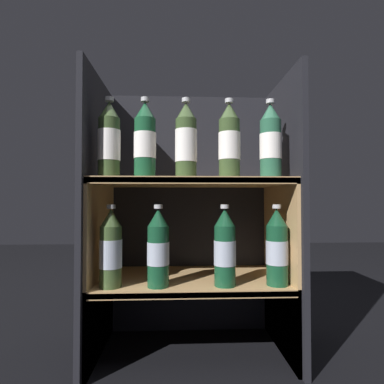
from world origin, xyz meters
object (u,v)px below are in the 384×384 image
bottle_lower_front_3 (277,248)px  bottle_upper_front_4 (271,143)px  bottle_upper_front_1 (145,142)px  bottle_lower_front_2 (225,249)px  bottle_upper_front_0 (109,142)px  bottle_upper_front_3 (229,142)px  bottle_lower_front_1 (158,249)px  bottle_lower_front_0 (111,250)px  bottle_upper_front_2 (186,142)px

bottle_lower_front_3 → bottle_upper_front_4: bearing=-180.0°
bottle_upper_front_1 → bottle_lower_front_2: 0.46m
bottle_upper_front_0 → bottle_upper_front_3: (0.41, 0.00, 0.00)m
bottle_upper_front_4 → bottle_lower_front_1: size_ratio=1.00×
bottle_lower_front_1 → bottle_lower_front_2: bearing=-0.0°
bottle_upper_front_1 → bottle_lower_front_0: 0.39m
bottle_upper_front_2 → bottle_lower_front_0: size_ratio=1.00×
bottle_upper_front_3 → bottle_lower_front_0: 0.55m
bottle_upper_front_2 → bottle_lower_front_2: bottle_upper_front_2 is taller
bottle_upper_front_2 → bottle_upper_front_4: 0.30m
bottle_upper_front_3 → bottle_lower_front_3: (0.17, 0.00, -0.37)m
bottle_lower_front_0 → bottle_lower_front_2: (0.39, -0.00, 0.00)m
bottle_lower_front_0 → bottle_lower_front_2: size_ratio=1.00×
bottle_upper_front_4 → bottle_lower_front_0: size_ratio=1.00×
bottle_upper_front_0 → bottle_lower_front_3: 0.69m
bottle_upper_front_4 → bottle_lower_front_2: 0.40m
bottle_upper_front_4 → bottle_lower_front_2: bottle_upper_front_4 is taller
bottle_lower_front_0 → bottle_lower_front_3: size_ratio=1.00×
bottle_lower_front_0 → bottle_lower_front_1: same height
bottle_lower_front_1 → bottle_lower_front_3: size_ratio=1.00×
bottle_upper_front_3 → bottle_lower_front_1: bearing=180.0°
bottle_lower_front_0 → bottle_lower_front_3: same height
bottle_upper_front_3 → bottle_lower_front_3: bottle_upper_front_3 is taller
bottle_lower_front_1 → bottle_upper_front_1: bearing=180.0°
bottle_lower_front_2 → bottle_lower_front_3: size_ratio=1.00×
bottle_lower_front_0 → bottle_upper_front_3: bearing=0.0°
bottle_lower_front_3 → bottle_upper_front_2: bearing=-180.0°
bottle_upper_front_3 → bottle_lower_front_2: 0.37m
bottle_upper_front_0 → bottle_upper_front_1: (0.12, 0.00, 0.00)m
bottle_upper_front_3 → bottle_lower_front_1: bottle_upper_front_3 is taller
bottle_upper_front_3 → bottle_lower_front_1: (-0.25, 0.00, -0.37)m
bottle_upper_front_2 → bottle_upper_front_3: (0.15, 0.00, 0.00)m
bottle_upper_front_2 → bottle_lower_front_3: 0.48m
bottle_upper_front_4 → bottle_upper_front_1: bearing=180.0°
bottle_lower_front_2 → bottle_upper_front_4: bearing=0.0°
bottle_upper_front_2 → bottle_lower_front_1: bottle_upper_front_2 is taller
bottle_upper_front_1 → bottle_lower_front_3: 0.59m
bottle_upper_front_0 → bottle_lower_front_0: 0.37m
bottle_upper_front_0 → bottle_lower_front_0: (0.01, 0.00, -0.37)m
bottle_lower_front_1 → bottle_lower_front_3: bearing=0.0°
bottle_upper_front_4 → bottle_lower_front_2: bearing=-180.0°
bottle_lower_front_0 → bottle_lower_front_3: 0.57m
bottle_upper_front_2 → bottle_lower_front_1: size_ratio=1.00×
bottle_lower_front_0 → bottle_upper_front_4: bearing=0.0°
bottle_upper_front_1 → bottle_lower_front_3: (0.46, 0.00, -0.37)m
bottle_upper_front_2 → bottle_lower_front_0: 0.45m
bottle_upper_front_0 → bottle_upper_front_4: bearing=0.0°
bottle_upper_front_3 → bottle_upper_front_0: bearing=-180.0°
bottle_lower_front_2 → bottle_lower_front_3: same height
bottle_lower_front_1 → bottle_upper_front_3: bearing=0.0°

